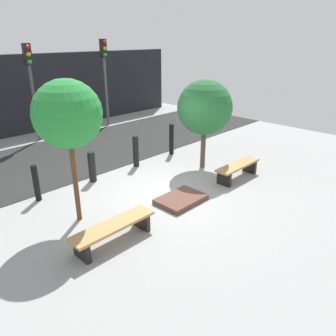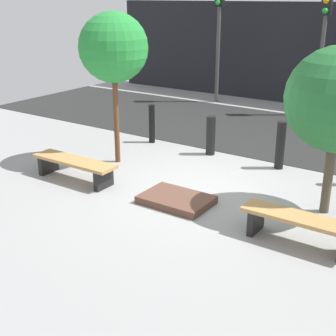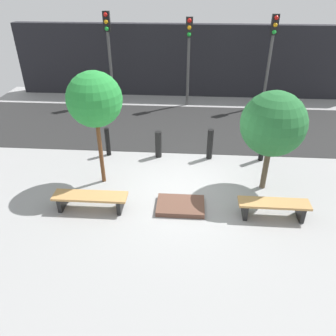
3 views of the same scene
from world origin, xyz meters
TOP-DOWN VIEW (x-y plane):
  - ground_plane at (0.00, 0.00)m, footprint 18.00×18.00m
  - road_strip at (0.00, 4.41)m, footprint 18.00×4.43m
  - building_facade at (0.00, 8.37)m, footprint 16.20×0.50m
  - bench_left at (-2.24, -0.92)m, footprint 1.84×0.47m
  - bench_right at (2.24, -0.92)m, footprint 1.70×0.44m
  - planter_bed at (0.00, -0.72)m, footprint 1.20×0.84m
  - tree_behind_left_bench at (-2.24, 0.38)m, footprint 1.41×1.41m
  - bollard_far_left at (-2.46, 1.95)m, footprint 0.15×0.15m
  - bollard_left at (-0.82, 1.95)m, footprint 0.21×0.21m
  - bollard_center at (0.82, 1.95)m, footprint 0.19×0.19m
  - traffic_light_west at (-3.38, 6.91)m, footprint 0.28×0.27m
  - traffic_light_mid_west at (0.00, 6.91)m, footprint 0.28×0.27m

SIDE VIEW (x-z plane):
  - ground_plane at x=0.00m, z-range 0.00..0.00m
  - road_strip at x=0.00m, z-range 0.00..0.01m
  - planter_bed at x=0.00m, z-range 0.00..0.13m
  - bench_left at x=-2.24m, z-range 0.10..0.52m
  - bench_right at x=2.24m, z-range 0.10..0.54m
  - bollard_left at x=-0.82m, z-range 0.00..0.88m
  - bollard_far_left at x=-2.46m, z-range 0.00..0.94m
  - bollard_center at x=0.82m, z-range 0.00..1.00m
  - building_facade at x=0.00m, z-range 0.00..3.22m
  - tree_behind_left_bench at x=-2.24m, z-range 0.85..3.99m
  - traffic_light_mid_west at x=0.00m, z-range 0.70..4.35m
  - traffic_light_west at x=-3.38m, z-range 0.72..4.57m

